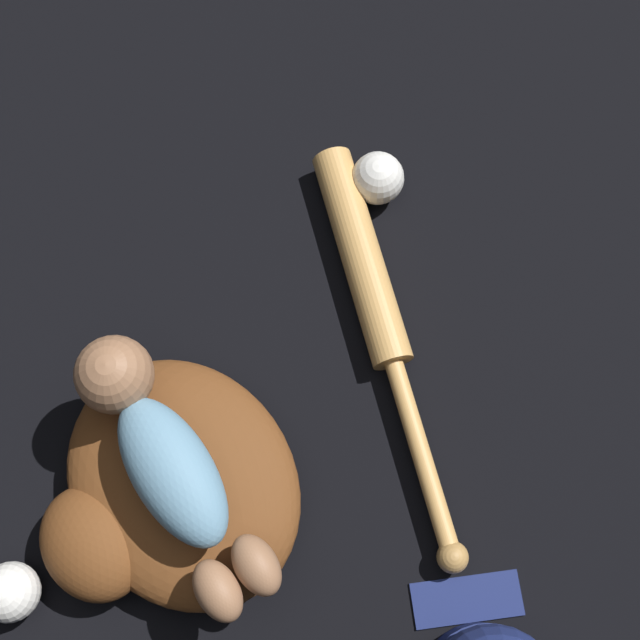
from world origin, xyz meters
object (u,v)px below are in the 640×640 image
Objects in this scene: baby_figure at (162,454)px; baseball at (378,178)px; baseball_glove at (168,491)px; baseball_bat at (373,296)px; baseball_spare at (10,592)px.

baby_figure is 4.76× the size of baseball.
baseball is at bearing -87.90° from baseball_glove.
baseball_glove reaches higher than baseball_bat.
baby_figure is at bearing 75.87° from baseball_bat.
baby_figure is 4.91× the size of baseball_spare.
baseball_bat is 0.58m from baseball_spare.
baby_figure is (0.01, -0.03, 0.08)m from baseball_glove.
baseball_bat is 0.17m from baseball.
baby_figure reaches higher than baseball_bat.
baby_figure is 0.76× the size of baseball_bat.
baseball_bat is at bearing -104.13° from baby_figure.
baseball is at bearing -58.97° from baseball_bat.
baby_figure is at bearing -107.74° from baseball_spare.
baseball_glove is 5.44× the size of baseball.
baby_figure is 0.35m from baseball_bat.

